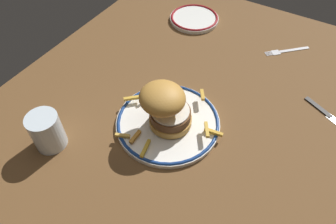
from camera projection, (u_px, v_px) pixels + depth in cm
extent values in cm
cube|color=brown|center=(186.00, 124.00, 77.64)|extent=(122.51, 98.27, 4.00)
cylinder|color=white|center=(168.00, 123.00, 74.66)|extent=(25.25, 25.25, 1.20)
torus|color=navy|center=(168.00, 121.00, 74.20)|extent=(24.85, 24.85, 0.80)
cylinder|color=#BE8638|center=(170.00, 120.00, 72.78)|extent=(10.17, 10.17, 1.80)
cylinder|color=brown|center=(170.00, 114.00, 71.26)|extent=(9.58, 9.58, 2.22)
cylinder|color=white|center=(170.00, 111.00, 70.23)|extent=(8.86, 8.86, 0.50)
ellipsoid|color=yellow|center=(171.00, 108.00, 69.78)|extent=(2.60, 2.60, 1.40)
ellipsoid|color=#BB8439|center=(162.00, 98.00, 66.82)|extent=(14.88, 14.89, 6.16)
cube|color=gold|center=(123.00, 136.00, 70.44)|extent=(2.03, 3.45, 0.72)
cube|color=gold|center=(214.00, 132.00, 71.05)|extent=(1.40, 4.54, 0.78)
cube|color=gold|center=(202.00, 95.00, 76.49)|extent=(3.25, 2.57, 0.84)
cube|color=gold|center=(132.00, 98.00, 77.05)|extent=(3.38, 3.55, 0.77)
cube|color=gold|center=(145.00, 148.00, 68.14)|extent=(4.82, 1.68, 0.73)
cube|color=gold|center=(169.00, 89.00, 80.12)|extent=(2.84, 3.17, 0.81)
cube|color=gold|center=(149.00, 93.00, 77.27)|extent=(3.72, 2.39, 0.71)
cube|color=gold|center=(135.00, 137.00, 70.15)|extent=(3.88, 0.87, 0.79)
cube|color=gold|center=(207.00, 130.00, 69.62)|extent=(3.95, 2.93, 0.76)
cylinder|color=silver|center=(47.00, 131.00, 68.06)|extent=(7.09, 7.09, 9.04)
cylinder|color=silver|center=(49.00, 135.00, 69.16)|extent=(6.52, 6.52, 6.14)
cylinder|color=white|center=(194.00, 19.00, 104.16)|extent=(16.47, 16.47, 1.20)
torus|color=maroon|center=(194.00, 17.00, 103.70)|extent=(16.07, 16.07, 0.80)
cube|color=silver|center=(294.00, 49.00, 93.95)|extent=(7.65, 7.91, 0.36)
cube|color=silver|center=(276.00, 52.00, 93.08)|extent=(3.25, 3.25, 0.32)
cube|color=silver|center=(270.00, 55.00, 92.29)|extent=(1.85, 1.91, 0.28)
cube|color=silver|center=(270.00, 54.00, 92.60)|extent=(1.85, 1.91, 0.28)
cube|color=silver|center=(269.00, 53.00, 92.92)|extent=(1.85, 1.91, 0.28)
cube|color=silver|center=(268.00, 52.00, 93.24)|extent=(1.85, 1.91, 0.28)
cube|color=black|center=(318.00, 107.00, 78.43)|extent=(4.62, 7.70, 0.70)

